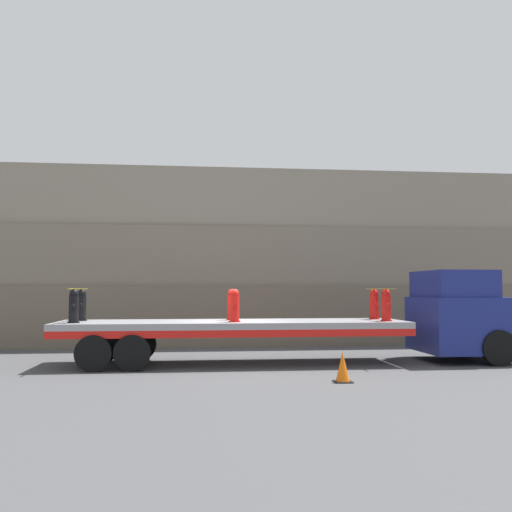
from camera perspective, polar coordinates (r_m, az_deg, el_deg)
name	(u,v)px	position (r m, az deg, el deg)	size (l,w,h in m)	color
ground_plane	(233,364)	(16.70, -2.31, -10.75)	(120.00, 120.00, 0.00)	#474749
rock_cliff	(222,258)	(23.00, -3.38, -0.19)	(60.00, 3.30, 6.84)	#665B4C
truck_cab	(463,315)	(18.43, 20.03, -5.61)	(2.59, 2.74, 2.71)	navy
flatbed_trailer	(212,329)	(16.57, -4.45, -7.29)	(9.96, 2.58, 1.24)	gray
fire_hydrant_black_near_0	(74,306)	(16.31, -17.76, -4.82)	(0.33, 0.56, 0.92)	black
fire_hydrant_black_far_0	(82,305)	(17.38, -17.04, -4.73)	(0.33, 0.56, 0.92)	black
fire_hydrant_red_near_1	(235,306)	(16.03, -2.16, -5.00)	(0.33, 0.56, 0.92)	red
fire_hydrant_red_far_1	(232,305)	(17.11, -2.42, -4.90)	(0.33, 0.56, 0.92)	red
fire_hydrant_red_near_2	(386,305)	(16.91, 12.88, -4.84)	(0.33, 0.56, 0.92)	red
fire_hydrant_red_far_2	(374,304)	(17.94, 11.74, -4.76)	(0.33, 0.56, 0.92)	red
cargo_strap_rear	(78,289)	(16.84, -17.36, -3.15)	(0.05, 2.67, 0.01)	yellow
cargo_strap_middle	(380,289)	(17.42, 12.27, -3.22)	(0.05, 2.67, 0.01)	yellow
traffic_cone	(343,367)	(13.61, 8.66, -10.95)	(0.42, 0.42, 0.70)	black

